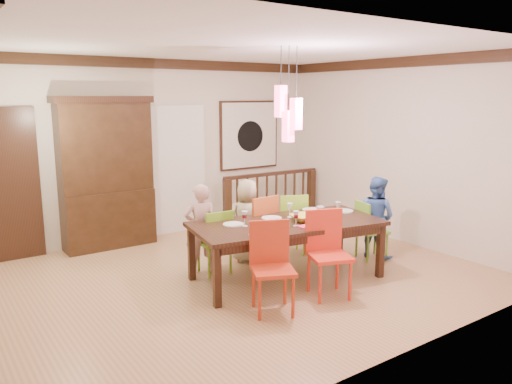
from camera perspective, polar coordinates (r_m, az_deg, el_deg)
floor at (r=6.60m, az=-1.66°, el=-9.60°), size 6.00×6.00×0.00m
ceiling at (r=6.21m, az=-1.82°, el=16.33°), size 6.00×6.00×0.00m
wall_back at (r=8.43m, az=-11.12°, el=4.86°), size 6.00×0.00×6.00m
wall_right at (r=8.26m, az=16.01°, el=4.51°), size 0.00×5.00×5.00m
crown_molding at (r=6.20m, az=-1.81°, el=15.60°), size 6.00×5.00×0.16m
panel_door at (r=7.79m, az=-27.18°, el=0.38°), size 1.04×0.07×2.24m
white_doorway at (r=8.60m, az=-8.79°, el=2.36°), size 0.97×0.05×2.22m
painting at (r=9.26m, az=-0.76°, el=6.52°), size 1.25×0.06×1.25m
pendant_cluster at (r=6.13m, az=3.71°, el=8.96°), size 0.27×0.21×1.14m
dining_table at (r=6.34m, az=3.55°, el=-4.06°), size 2.56×1.50×0.75m
chair_far_left at (r=6.60m, az=-4.81°, el=-5.12°), size 0.41×0.41×0.86m
chair_far_mid at (r=6.93m, az=0.03°, el=-3.73°), size 0.47×0.47×0.98m
chair_far_right at (r=7.38m, az=3.91°, el=-3.11°), size 0.54×0.54×0.92m
chair_near_left at (r=5.39m, az=1.96°, el=-8.08°), size 0.59×0.59×0.98m
chair_near_mid at (r=5.86m, az=8.43°, el=-6.48°), size 0.58×0.58×1.00m
chair_end_right at (r=7.34m, az=13.15°, el=-3.79°), size 0.47×0.47×0.85m
china_hutch at (r=7.94m, az=-16.76°, el=2.11°), size 1.46×0.46×2.31m
balustrade at (r=9.08m, az=1.79°, el=-0.59°), size 1.97×0.16×0.96m
person_far_left at (r=6.61m, az=-6.32°, el=-4.20°), size 0.51×0.42×1.20m
person_far_mid at (r=7.02m, az=-0.97°, el=-3.30°), size 0.68×0.59×1.18m
person_end_right at (r=7.42m, az=13.52°, el=-2.78°), size 0.54×0.64×1.19m
serving_bowl at (r=6.38m, az=5.49°, el=-2.95°), size 0.37×0.37×0.08m
small_bowl at (r=6.21m, az=1.85°, el=-3.39°), size 0.23×0.23×0.06m
cup_left at (r=5.99m, az=0.87°, el=-3.78°), size 0.14×0.14×0.09m
cup_right at (r=6.79m, az=7.37°, el=-2.05°), size 0.13×0.13×0.10m
plate_far_left at (r=6.17m, az=-2.61°, el=-3.71°), size 0.26×0.26×0.01m
plate_far_mid at (r=6.47m, az=1.80°, el=-3.00°), size 0.26×0.26×0.01m
plate_far_right at (r=6.98m, az=6.39°, el=-2.02°), size 0.26×0.26×0.01m
plate_near_left at (r=5.71m, az=0.46°, el=-4.91°), size 0.26×0.26×0.01m
plate_near_mid at (r=6.28m, az=8.00°, el=-3.53°), size 0.26×0.26×0.01m
plate_end_right at (r=6.98m, az=10.00°, el=-2.13°), size 0.26×0.26×0.01m
wine_glass_a at (r=6.08m, az=-1.31°, el=-3.07°), size 0.08×0.08×0.19m
wine_glass_b at (r=6.53m, az=3.88°, el=-2.09°), size 0.08×0.08×0.19m
wine_glass_c at (r=6.10m, az=4.59°, el=-3.05°), size 0.08×0.08×0.19m
wine_glass_d at (r=6.67m, az=9.32°, el=-1.94°), size 0.08×0.08×0.19m
napkin at (r=6.09m, az=5.70°, el=-3.93°), size 0.18×0.14×0.01m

